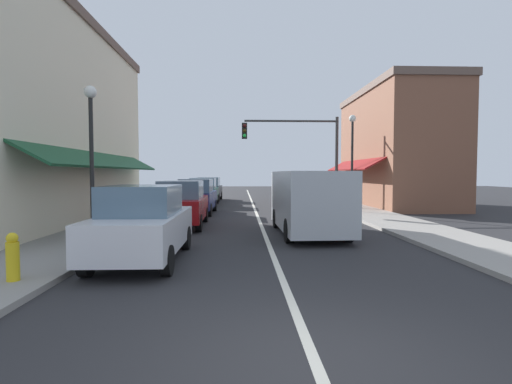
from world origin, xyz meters
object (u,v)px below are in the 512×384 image
van_in_lane (308,200)px  fire_hydrant (13,257)px  parked_car_third_left (197,196)px  street_lamp_right_mid (352,148)px  street_lamp_left_near (91,137)px  parked_car_second_left (182,204)px  parked_car_nearest_left (143,224)px  traffic_signal_mast_arm (302,145)px  parked_car_distant_left (209,189)px  parked_car_far_left (203,192)px

van_in_lane → fire_hydrant: (-6.36, -5.83, -0.60)m
parked_car_third_left → street_lamp_right_mid: bearing=0.1°
parked_car_third_left → street_lamp_left_near: 8.76m
parked_car_third_left → fire_hydrant: bearing=-96.9°
parked_car_second_left → van_in_lane: size_ratio=0.79×
parked_car_nearest_left → van_in_lane: 5.96m
van_in_lane → street_lamp_left_near: bearing=-169.5°
parked_car_nearest_left → traffic_signal_mast_arm: size_ratio=0.73×
parked_car_nearest_left → parked_car_distant_left: 20.19m
street_lamp_left_near → fire_hydrant: bearing=-86.5°
parked_car_second_left → street_lamp_right_mid: street_lamp_right_mid is taller
parked_car_distant_left → street_lamp_left_near: (-1.95, -17.73, 2.23)m
street_lamp_left_near → traffic_signal_mast_arm: bearing=53.6°
van_in_lane → street_lamp_right_mid: size_ratio=1.04×
parked_car_third_left → street_lamp_right_mid: street_lamp_right_mid is taller
street_lamp_right_mid → fire_hydrant: street_lamp_right_mid is taller
parked_car_second_left → parked_car_distant_left: size_ratio=1.00×
parked_car_nearest_left → parked_car_second_left: size_ratio=1.00×
street_lamp_right_mid → parked_car_nearest_left: bearing=-127.2°
parked_car_distant_left → parked_car_third_left: bearing=-88.0°
parked_car_second_left → parked_car_third_left: bearing=89.1°
parked_car_nearest_left → parked_car_third_left: bearing=89.7°
parked_car_nearest_left → parked_car_second_left: 5.82m
parked_car_far_left → parked_car_distant_left: bearing=90.2°
parked_car_third_left → street_lamp_right_mid: (7.95, -0.17, 2.49)m
parked_car_far_left → fire_hydrant: parked_car_far_left is taller
parked_car_nearest_left → street_lamp_left_near: bearing=130.1°
street_lamp_left_near → fire_hydrant: street_lamp_left_near is taller
parked_car_second_left → parked_car_far_left: size_ratio=1.00×
van_in_lane → street_lamp_right_mid: (3.43, 6.64, 2.22)m
parked_car_second_left → parked_car_distant_left: 14.37m
parked_car_nearest_left → traffic_signal_mast_arm: (5.84, 13.21, 2.82)m
parked_car_third_left → van_in_lane: (4.52, -6.81, 0.27)m
street_lamp_left_near → fire_hydrant: size_ratio=5.28×
parked_car_nearest_left → street_lamp_right_mid: size_ratio=0.82×
parked_car_third_left → street_lamp_left_near: (-2.11, -8.20, 2.23)m
van_in_lane → traffic_signal_mast_arm: size_ratio=0.93×
parked_car_far_left → street_lamp_right_mid: size_ratio=0.82×
van_in_lane → parked_car_nearest_left: bearing=-141.1°
parked_car_second_left → street_lamp_right_mid: 9.57m
parked_car_distant_left → traffic_signal_mast_arm: traffic_signal_mast_arm is taller
traffic_signal_mast_arm → street_lamp_left_near: (-7.94, -10.75, -0.59)m
parked_car_third_left → parked_car_second_left: bearing=-88.9°
van_in_lane → street_lamp_left_near: (-6.63, -1.39, 1.97)m
fire_hydrant → parked_car_third_left: bearing=81.8°
parked_car_nearest_left → street_lamp_left_near: size_ratio=0.89×
parked_car_nearest_left → parked_car_far_left: (-0.13, 15.72, 0.00)m
parked_car_far_left → parked_car_distant_left: (-0.01, 4.47, 0.00)m
parked_car_nearest_left → parked_car_distant_left: same height
parked_car_third_left → parked_car_far_left: same height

